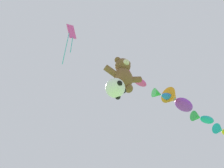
# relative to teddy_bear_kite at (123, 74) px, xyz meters

# --- Properties ---
(teddy_bear_kite) EXTENTS (1.98, 0.87, 2.01)m
(teddy_bear_kite) POSITION_rel_teddy_bear_kite_xyz_m (0.00, 0.00, 0.00)
(teddy_bear_kite) COLOR brown
(soccer_ball_kite) EXTENTS (0.94, 0.93, 0.86)m
(soccer_ball_kite) POSITION_rel_teddy_bear_kite_xyz_m (-0.55, -0.25, -1.28)
(soccer_ball_kite) COLOR white
(fish_kite_magenta) EXTENTS (1.71, 0.90, 0.59)m
(fish_kite_magenta) POSITION_rel_teddy_bear_kite_xyz_m (1.90, 1.91, 2.14)
(fish_kite_magenta) COLOR #E53F9E
(fish_kite_cobalt) EXTENTS (1.67, 0.66, 0.63)m
(fish_kite_cobalt) POSITION_rel_teddy_bear_kite_xyz_m (4.40, 2.54, 2.26)
(fish_kite_cobalt) COLOR blue
(fish_kite_violet) EXTENTS (2.66, 1.62, 1.17)m
(fish_kite_violet) POSITION_rel_teddy_bear_kite_xyz_m (5.82, 2.76, 2.43)
(fish_kite_violet) COLOR purple
(fish_kite_teal) EXTENTS (1.83, 0.80, 0.78)m
(fish_kite_teal) POSITION_rel_teddy_bear_kite_xyz_m (8.43, 3.41, 2.22)
(fish_kite_teal) COLOR #19ADB2
(fish_kite_goldfin) EXTENTS (1.87, 0.84, 0.81)m
(fish_kite_goldfin) POSITION_rel_teddy_bear_kite_xyz_m (10.68, 3.68, 1.90)
(fish_kite_goldfin) COLOR yellow
(diamond_kite) EXTENTS (0.78, 0.68, 2.97)m
(diamond_kite) POSITION_rel_teddy_bear_kite_xyz_m (-2.65, 0.55, 2.15)
(diamond_kite) COLOR #E53F9E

